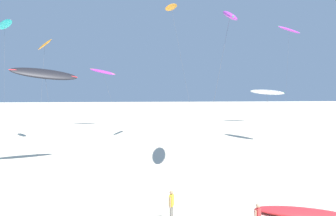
# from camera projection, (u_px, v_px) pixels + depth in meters

# --- Properties ---
(flying_kite_0) EXTENTS (3.86, 6.26, 6.92)m
(flying_kite_0) POSITION_uv_depth(u_px,v_px,m) (267.00, 92.00, 43.88)
(flying_kite_0) COLOR white
(flying_kite_0) RESTS_ON ground
(flying_kite_2) EXTENTS (5.75, 4.93, 10.65)m
(flying_kite_2) POSITION_uv_depth(u_px,v_px,m) (103.00, 72.00, 58.85)
(flying_kite_2) COLOR purple
(flying_kite_2) RESTS_ON ground
(flying_kite_3) EXTENTS (4.76, 8.00, 14.56)m
(flying_kite_3) POSITION_uv_depth(u_px,v_px,m) (230.00, 15.00, 27.73)
(flying_kite_3) COLOR purple
(flying_kite_3) RESTS_ON ground
(flying_kite_4) EXTENTS (5.00, 5.97, 18.44)m
(flying_kite_4) POSITION_uv_depth(u_px,v_px,m) (289.00, 30.00, 60.17)
(flying_kite_4) COLOR purple
(flying_kite_4) RESTS_ON ground
(flying_kite_5) EXTENTS (5.59, 4.01, 9.11)m
(flying_kite_5) POSITION_uv_depth(u_px,v_px,m) (45.00, 74.00, 29.45)
(flying_kite_5) COLOR black
(flying_kite_5) RESTS_ON ground
(flying_kite_6) EXTENTS (3.33, 10.98, 13.34)m
(flying_kite_6) POSITION_uv_depth(u_px,v_px,m) (45.00, 45.00, 42.26)
(flying_kite_6) COLOR orange
(flying_kite_6) RESTS_ON ground
(flying_kite_7) EXTENTS (3.40, 12.24, 18.20)m
(flying_kite_7) POSITION_uv_depth(u_px,v_px,m) (171.00, 7.00, 42.06)
(flying_kite_7) COLOR orange
(flying_kite_7) RESTS_ON ground
(flying_kite_9) EXTENTS (4.57, 10.01, 16.44)m
(flying_kite_9) POSITION_uv_depth(u_px,v_px,m) (5.00, 25.00, 46.05)
(flying_kite_9) COLOR #19B2B7
(flying_kite_9) RESTS_ON ground
(grounded_kite_1) EXTENTS (5.12, 3.00, 0.42)m
(grounded_kite_1) POSITION_uv_depth(u_px,v_px,m) (302.00, 213.00, 18.22)
(grounded_kite_1) COLOR red
(grounded_kite_1) RESTS_ON ground
(person_mid_field) EXTENTS (0.31, 0.47, 1.70)m
(person_mid_field) POSITION_uv_depth(u_px,v_px,m) (171.00, 205.00, 17.46)
(person_mid_field) COLOR slate
(person_mid_field) RESTS_ON ground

